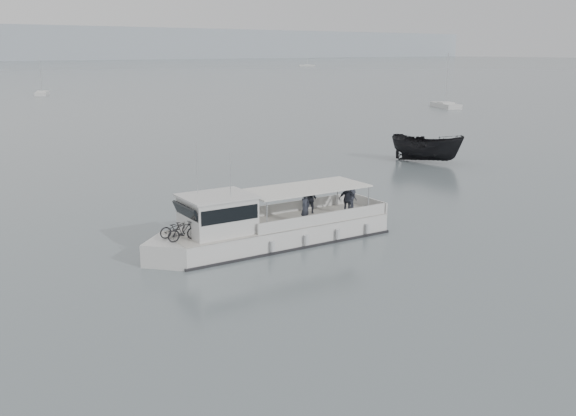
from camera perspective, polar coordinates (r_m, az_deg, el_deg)
ground at (r=24.44m, az=-5.97°, el=-7.42°), size 1400.00×1400.00×0.00m
tour_boat at (r=29.55m, az=-2.51°, el=-1.84°), size 12.37×4.21×5.15m
dark_motorboat at (r=52.93m, az=12.22°, el=5.25°), size 4.04×6.46×2.34m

